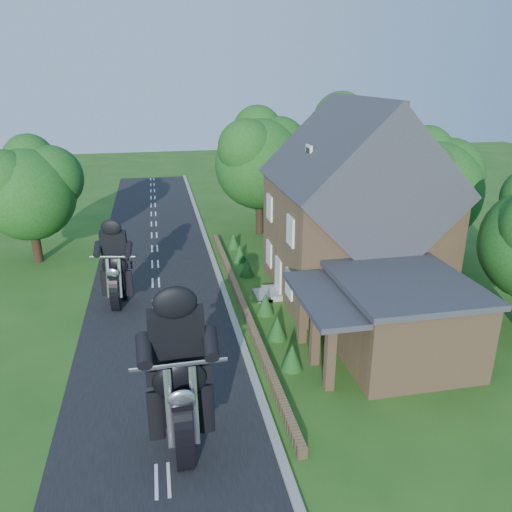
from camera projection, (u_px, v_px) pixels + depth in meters
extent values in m
plane|color=#234E16|center=(159.00, 369.00, 20.19)|extent=(120.00, 120.00, 0.00)
cube|color=black|center=(159.00, 369.00, 20.19)|extent=(7.00, 80.00, 0.02)
cube|color=gray|center=(247.00, 358.00, 20.85)|extent=(0.30, 80.00, 0.12)
cube|color=olive|center=(242.00, 303.00, 25.52)|extent=(0.30, 22.00, 0.40)
cube|color=olive|center=(352.00, 238.00, 26.62)|extent=(8.00, 8.00, 6.00)
cube|color=#2B2D34|center=(356.00, 182.00, 25.58)|extent=(8.48, 8.64, 8.48)
cube|color=olive|center=(399.00, 117.00, 24.85)|extent=(0.60, 0.90, 1.60)
cube|color=white|center=(309.00, 154.00, 24.58)|extent=(0.12, 0.80, 0.90)
cube|color=black|center=(308.00, 154.00, 24.57)|extent=(0.04, 0.55, 0.65)
cube|color=white|center=(278.00, 277.00, 26.54)|extent=(0.10, 1.10, 2.10)
cube|color=gray|center=(272.00, 293.00, 26.79)|extent=(0.80, 1.60, 0.30)
cube|color=gray|center=(263.00, 295.00, 26.72)|extent=(0.80, 1.60, 0.15)
cube|color=white|center=(289.00, 284.00, 24.33)|extent=(0.10, 1.10, 1.40)
cube|color=black|center=(289.00, 284.00, 24.32)|extent=(0.04, 0.92, 1.22)
cube|color=white|center=(269.00, 254.00, 28.37)|extent=(0.10, 1.10, 1.40)
cube|color=black|center=(269.00, 254.00, 28.37)|extent=(0.04, 0.92, 1.22)
cube|color=white|center=(290.00, 231.00, 23.39)|extent=(0.10, 1.10, 1.40)
cube|color=black|center=(290.00, 231.00, 23.39)|extent=(0.04, 0.92, 1.22)
cube|color=white|center=(269.00, 208.00, 27.44)|extent=(0.10, 1.10, 1.40)
cube|color=black|center=(269.00, 208.00, 27.43)|extent=(0.04, 0.92, 1.22)
cube|color=olive|center=(400.00, 320.00, 20.76)|extent=(5.00, 5.60, 3.20)
cube|color=#2B2D34|center=(405.00, 282.00, 20.17)|extent=(5.30, 5.94, 0.24)
cube|color=#2B2D34|center=(331.00, 297.00, 19.72)|extent=(2.60, 5.32, 0.22)
cube|color=olive|center=(330.00, 356.00, 18.49)|extent=(0.35, 0.35, 2.80)
cube|color=olive|center=(315.00, 333.00, 20.14)|extent=(0.35, 0.35, 2.80)
cube|color=olive|center=(302.00, 313.00, 21.80)|extent=(0.35, 0.35, 2.80)
cylinder|color=black|center=(428.00, 242.00, 30.56)|extent=(0.56, 0.56, 3.00)
sphere|color=#154513|center=(434.00, 192.00, 29.47)|extent=(6.00, 6.00, 6.00)
sphere|color=#154513|center=(451.00, 174.00, 29.96)|extent=(4.32, 4.32, 4.32)
sphere|color=#154513|center=(428.00, 175.00, 28.03)|extent=(3.72, 3.72, 3.72)
sphere|color=#154513|center=(429.00, 153.00, 29.86)|extent=(3.30, 3.30, 3.30)
cylinder|color=black|center=(345.00, 209.00, 36.88)|extent=(0.56, 0.56, 3.60)
sphere|color=#154513|center=(348.00, 158.00, 35.57)|extent=(7.20, 7.20, 7.20)
sphere|color=#154513|center=(367.00, 140.00, 36.16)|extent=(5.18, 5.18, 5.18)
sphere|color=#154513|center=(338.00, 139.00, 33.85)|extent=(4.46, 4.46, 4.46)
sphere|color=#154513|center=(345.00, 119.00, 36.04)|extent=(3.96, 3.96, 3.96)
cylinder|color=black|center=(263.00, 211.00, 36.72)|extent=(0.56, 0.56, 3.40)
sphere|color=#154513|center=(263.00, 164.00, 35.52)|extent=(6.40, 6.40, 6.40)
sphere|color=#154513|center=(281.00, 149.00, 36.05)|extent=(4.61, 4.61, 4.61)
sphere|color=#154513|center=(250.00, 148.00, 33.99)|extent=(3.97, 3.97, 3.97)
sphere|color=#154513|center=(261.00, 130.00, 35.94)|extent=(3.52, 3.52, 3.52)
cylinder|color=black|center=(40.00, 240.00, 31.27)|extent=(0.56, 0.56, 2.80)
sphere|color=#154513|center=(33.00, 194.00, 30.26)|extent=(5.60, 5.60, 5.60)
sphere|color=#154513|center=(54.00, 178.00, 30.71)|extent=(4.03, 4.03, 4.03)
sphere|color=#154513|center=(9.00, 179.00, 28.91)|extent=(3.47, 3.47, 3.47)
sphere|color=#154513|center=(33.00, 159.00, 30.63)|extent=(3.08, 3.08, 3.08)
cone|color=#133E14|center=(292.00, 357.00, 20.07)|extent=(0.90, 0.90, 1.10)
cone|color=#133E14|center=(277.00, 327.00, 22.36)|extent=(0.90, 0.90, 1.10)
cone|color=#133E14|center=(265.00, 304.00, 24.66)|extent=(0.90, 0.90, 1.10)
cone|color=#133E14|center=(247.00, 267.00, 29.26)|extent=(0.90, 0.90, 1.10)
cone|color=#133E14|center=(240.00, 253.00, 31.56)|extent=(0.90, 0.90, 1.10)
cone|color=#133E14|center=(234.00, 241.00, 33.86)|extent=(0.90, 0.90, 1.10)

